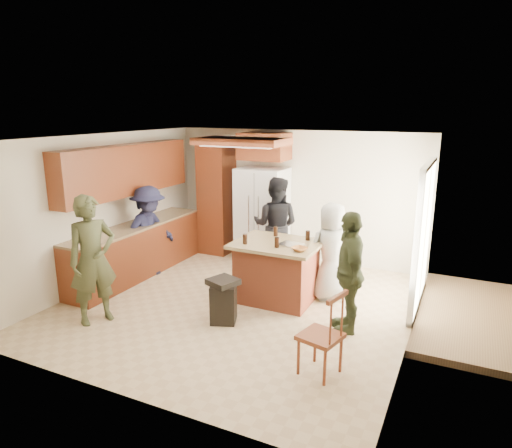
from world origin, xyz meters
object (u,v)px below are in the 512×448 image
at_px(person_side_right, 349,272).
at_px(refrigerator, 262,215).
at_px(person_behind_right, 331,252).
at_px(person_counter, 149,232).
at_px(person_front_left, 93,260).
at_px(person_behind_left, 276,225).
at_px(trash_bin, 223,300).
at_px(spindle_chair, 322,337).
at_px(kitchen_island, 277,271).

height_order(person_side_right, refrigerator, refrigerator).
distance_m(person_behind_right, person_counter, 3.20).
bearing_deg(person_front_left, person_counter, 40.18).
height_order(person_side_right, person_counter, person_side_right).
height_order(person_behind_left, refrigerator, refrigerator).
relative_size(trash_bin, spindle_chair, 0.63).
bearing_deg(spindle_chair, person_front_left, -178.83).
bearing_deg(refrigerator, person_side_right, -44.17).
height_order(person_side_right, kitchen_island, person_side_right).
bearing_deg(trash_bin, person_side_right, 17.12).
relative_size(person_behind_left, kitchen_island, 1.36).
height_order(person_front_left, person_behind_left, person_front_left).
bearing_deg(person_front_left, spindle_chair, -62.84).
bearing_deg(person_counter, refrigerator, -32.27).
xyz_separation_m(person_behind_right, spindle_chair, (0.51, -2.08, -0.31)).
distance_m(person_side_right, refrigerator, 3.14).
bearing_deg(kitchen_island, person_counter, 179.00).
bearing_deg(person_behind_right, person_front_left, 1.34).
bearing_deg(person_side_right, person_counter, -120.82).
height_order(person_behind_left, trash_bin, person_behind_left).
xyz_separation_m(person_behind_left, spindle_chair, (1.76, -2.83, -0.41)).
xyz_separation_m(person_behind_left, refrigerator, (-0.50, 0.52, 0.03)).
xyz_separation_m(person_behind_left, person_behind_right, (1.25, -0.75, -0.10)).
relative_size(person_behind_right, refrigerator, 0.85).
height_order(person_behind_right, spindle_chair, person_behind_right).
bearing_deg(trash_bin, refrigerator, 103.38).
bearing_deg(kitchen_island, person_behind_right, 29.23).
xyz_separation_m(person_behind_right, trash_bin, (-1.11, -1.41, -0.45)).
relative_size(refrigerator, trash_bin, 2.86).
bearing_deg(person_side_right, kitchen_island, -134.63).
distance_m(refrigerator, spindle_chair, 4.07).
bearing_deg(spindle_chair, refrigerator, 124.01).
bearing_deg(trash_bin, person_behind_right, 51.86).
height_order(refrigerator, kitchen_island, refrigerator).
distance_m(trash_bin, spindle_chair, 1.76).
bearing_deg(person_counter, person_front_left, -157.03).
height_order(person_counter, refrigerator, refrigerator).
xyz_separation_m(person_side_right, kitchen_island, (-1.24, 0.51, -0.35)).
height_order(person_front_left, person_side_right, person_front_left).
bearing_deg(refrigerator, person_front_left, -105.94).
bearing_deg(person_front_left, refrigerator, 10.05).
bearing_deg(spindle_chair, person_side_right, 90.42).
distance_m(person_side_right, spindle_chair, 1.22).
distance_m(person_counter, kitchen_island, 2.46).
relative_size(person_behind_left, spindle_chair, 1.74).
xyz_separation_m(person_front_left, trash_bin, (1.61, 0.73, -0.58)).
height_order(person_front_left, spindle_chair, person_front_left).
height_order(kitchen_island, trash_bin, kitchen_island).
xyz_separation_m(person_front_left, person_side_right, (3.23, 1.23, -0.08)).
xyz_separation_m(refrigerator, kitchen_island, (1.02, -1.68, -0.43)).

